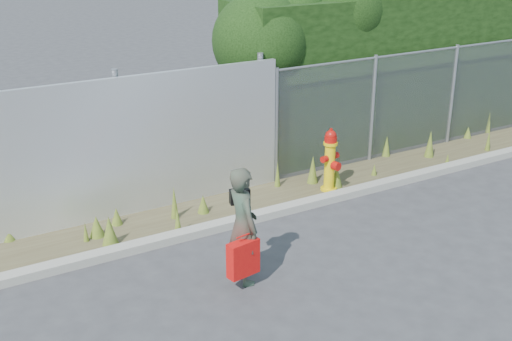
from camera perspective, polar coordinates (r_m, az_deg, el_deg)
The scene contains 10 objects.
ground at distance 8.67m, azimuth 6.51°, elevation -8.70°, with size 80.00×80.00×0.00m, color #373639.
curb at distance 9.96m, azimuth 0.31°, elevation -4.02°, with size 16.00×0.22×0.12m, color gray.
weed_strip at distance 10.35m, azimuth -2.52°, elevation -2.71°, with size 16.00×1.30×0.54m.
corrugated_fence at distance 9.60m, azimuth -20.46°, elevation 0.32°, with size 8.50×0.21×2.30m.
chainlink_fence at distance 13.02m, azimuth 13.85°, elevation 5.98°, with size 6.50×0.07×2.05m.
hedge at distance 13.55m, azimuth 11.23°, elevation 11.08°, with size 7.80×2.00×3.68m.
fire_hydrant at distance 10.88m, azimuth 6.60°, elevation 0.82°, with size 0.38×0.34×1.12m.
woman at distance 8.02m, azimuth -1.18°, elevation -4.92°, with size 0.56×0.37×1.55m, color #10674A.
red_tote_bag at distance 7.97m, azimuth -1.15°, elevation -7.79°, with size 0.42×0.15×0.55m.
black_shoulder_bag at distance 8.01m, azimuth -1.46°, elevation -2.31°, with size 0.25×0.11×0.19m.
Camera 1 is at (-4.64, -5.94, 4.28)m, focal length 45.00 mm.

